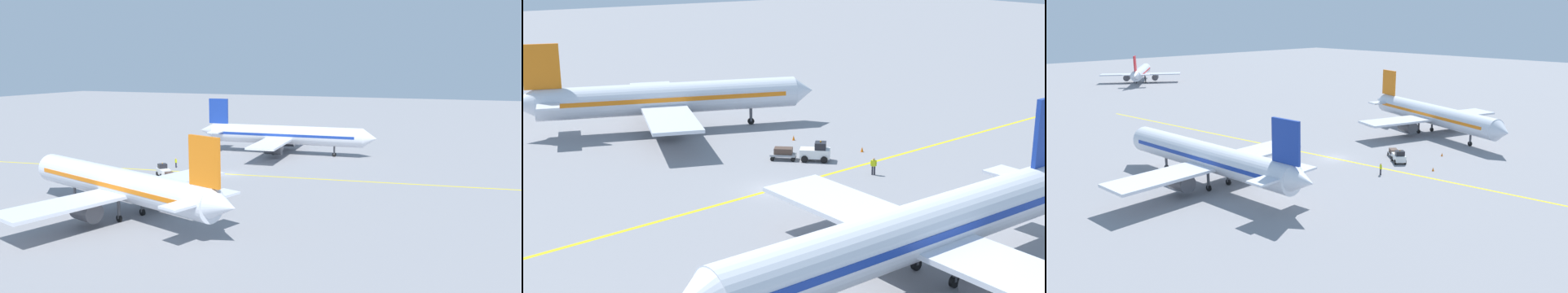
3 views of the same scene
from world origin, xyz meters
TOP-DOWN VIEW (x-y plane):
  - ground_plane at (0.00, 0.00)m, footprint 400.00×400.00m
  - apron_yellow_centreline at (0.00, 0.00)m, footprint 15.71×119.07m
  - airplane_at_gate at (-20.92, 2.40)m, footprint 28.30×35.54m
  - airplane_adjacent_stand at (25.13, -1.46)m, footprint 28.27×34.74m
  - baggage_tug_white at (5.22, -8.50)m, footprint 3.09×3.26m
  - baggage_cart_trailing at (7.35, -5.99)m, footprint 2.75×2.89m
  - ground_crew_worker at (-1.56, -10.29)m, footprint 0.39×0.49m
  - traffic_cone_near_nose at (5.17, -14.46)m, footprint 0.32×0.32m
  - traffic_cone_mid_apron at (13.07, -11.13)m, footprint 0.32×0.32m

SIDE VIEW (x-z plane):
  - ground_plane at x=0.00m, z-range 0.00..0.00m
  - apron_yellow_centreline at x=0.00m, z-range 0.00..0.01m
  - traffic_cone_near_nose at x=5.17m, z-range 0.00..0.55m
  - traffic_cone_mid_apron at x=13.07m, z-range 0.00..0.55m
  - baggage_cart_trailing at x=7.35m, z-range 0.14..1.38m
  - baggage_tug_white at x=5.22m, z-range -0.15..1.96m
  - ground_crew_worker at x=-1.56m, z-range 0.07..1.75m
  - airplane_at_gate at x=-20.92m, z-range -1.59..9.01m
  - airplane_adjacent_stand at x=25.13m, z-range -1.59..9.01m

